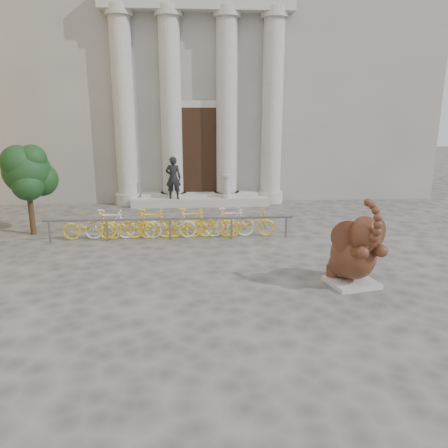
{
  "coord_description": "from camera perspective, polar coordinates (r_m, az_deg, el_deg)",
  "views": [
    {
      "loc": [
        -0.32,
        -9.7,
        4.08
      ],
      "look_at": [
        0.5,
        1.69,
        1.1
      ],
      "focal_mm": 35.0,
      "sensor_mm": 36.0,
      "label": 1
    }
  ],
  "objects": [
    {
      "name": "pedestrian",
      "position": [
        18.98,
        -6.64,
        6.02
      ],
      "size": [
        0.7,
        0.49,
        1.83
      ],
      "primitive_type": "imported",
      "rotation": [
        0.0,
        0.0,
        3.06
      ],
      "color": "black",
      "rests_on": "entrance_steps"
    },
    {
      "name": "balustrade_post",
      "position": [
        19.14,
        0.37,
        4.86
      ],
      "size": [
        0.42,
        0.42,
        1.03
      ],
      "color": "#A8A59E",
      "rests_on": "entrance_steps"
    },
    {
      "name": "classical_building",
      "position": [
        24.71,
        -3.57,
        19.02
      ],
      "size": [
        22.0,
        10.7,
        12.0
      ],
      "color": "gray",
      "rests_on": "ground"
    },
    {
      "name": "bike_rack",
      "position": [
        14.39,
        -7.05,
        0.11
      ],
      "size": [
        8.0,
        0.53,
        1.0
      ],
      "color": "slate",
      "rests_on": "ground"
    },
    {
      "name": "ground",
      "position": [
        10.53,
        -2.09,
        -8.19
      ],
      "size": [
        80.0,
        80.0,
        0.0
      ],
      "primitive_type": "plane",
      "color": "#474442",
      "rests_on": "ground"
    },
    {
      "name": "tree",
      "position": [
        15.76,
        -24.28,
        6.15
      ],
      "size": [
        1.74,
        1.59,
        3.02
      ],
      "color": "#332114",
      "rests_on": "ground"
    },
    {
      "name": "elephant_statue",
      "position": [
        10.8,
        16.68,
        -3.73
      ],
      "size": [
        1.43,
        1.7,
        2.18
      ],
      "rotation": [
        0.0,
        0.0,
        0.22
      ],
      "color": "#A8A59E",
      "rests_on": "ground"
    },
    {
      "name": "entrance_steps",
      "position": [
        19.5,
        -3.11,
        3.06
      ],
      "size": [
        6.0,
        1.2,
        0.36
      ],
      "primitive_type": "cube",
      "color": "#A8A59E",
      "rests_on": "ground"
    }
  ]
}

